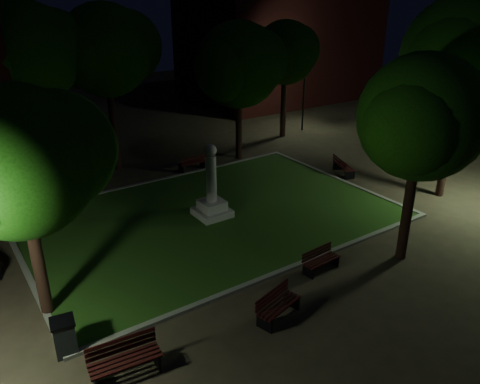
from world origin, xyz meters
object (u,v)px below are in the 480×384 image
object	(u,v)px
bench_far_side	(192,164)
trash_bin	(65,337)
bench_west_near	(125,360)
bench_right_side	(343,167)
monument	(212,197)
bench_near_left	(277,306)
bench_near_right	(320,260)

from	to	relation	value
bench_far_side	trash_bin	size ratio (longest dim) A/B	1.43
bench_west_near	bench_right_side	size ratio (longest dim) A/B	1.05
monument	bench_near_left	xyz separation A→B (m)	(-1.90, -6.88, -0.55)
monument	bench_far_side	world-z (taller)	monument
bench_right_side	bench_far_side	size ratio (longest dim) A/B	1.16
bench_near_right	bench_right_side	bearing A→B (deg)	36.06
bench_near_right	bench_right_side	distance (m)	9.68
bench_right_side	bench_far_side	distance (m)	8.08
bench_right_side	bench_near_left	bearing A→B (deg)	146.75
bench_far_side	trash_bin	bearing A→B (deg)	46.42
bench_near_left	bench_near_right	bearing A→B (deg)	7.24
monument	bench_near_left	distance (m)	7.16
bench_right_side	bench_near_right	bearing A→B (deg)	150.85
bench_near_left	bench_west_near	distance (m)	4.61
bench_near_right	bench_far_side	xyz separation A→B (m)	(1.14, 11.22, 0.02)
bench_right_side	bench_far_side	xyz separation A→B (m)	(-6.31, 5.04, -0.04)
monument	bench_far_side	size ratio (longest dim) A/B	2.11
bench_west_near	bench_far_side	xyz separation A→B (m)	(8.60, 12.04, -0.07)
bench_west_near	bench_far_side	distance (m)	14.79
bench_near_right	bench_far_side	distance (m)	11.27
bench_far_side	bench_near_left	bearing A→B (deg)	71.31
monument	bench_near_right	size ratio (longest dim) A/B	2.18
bench_near_left	bench_right_side	world-z (taller)	bench_right_side
bench_right_side	bench_west_near	bearing A→B (deg)	136.35
bench_near_right	bench_right_side	xyz separation A→B (m)	(7.45, 6.18, 0.06)
bench_right_side	trash_bin	distance (m)	16.81
monument	trash_bin	xyz separation A→B (m)	(-7.52, -4.87, -0.42)
bench_far_side	trash_bin	xyz separation A→B (m)	(-9.62, -10.40, 0.15)
bench_near_left	bench_near_right	world-z (taller)	bench_near_left
bench_west_near	monument	bearing A→B (deg)	50.88
bench_far_side	bench_near_right	bearing A→B (deg)	83.37
monument	bench_right_side	distance (m)	8.44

